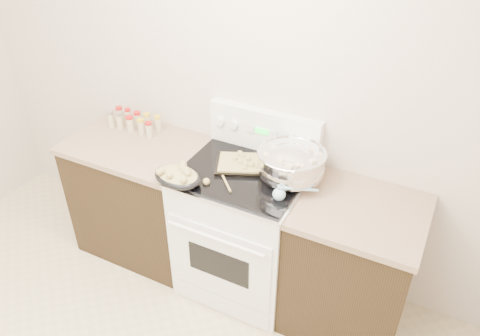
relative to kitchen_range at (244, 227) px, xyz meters
The scene contains 9 objects.
counter_left 0.83m from the kitchen_range, behind, with size 0.93×0.67×0.92m.
counter_right 0.73m from the kitchen_range, ahead, with size 0.73×0.67×0.92m.
kitchen_range is the anchor object (origin of this frame).
mixing_bowl 0.62m from the kitchen_range, 13.27° to the left, with size 0.50×0.50×0.24m.
roasting_pan 0.65m from the kitchen_range, 136.02° to the right, with size 0.33×0.24×0.11m.
baking_sheet 0.48m from the kitchen_range, 107.40° to the left, with size 0.44×0.38×0.06m.
wooden_spoon 0.51m from the kitchen_range, 121.05° to the right, with size 0.20×0.20×0.04m.
blue_ladle 0.59m from the kitchen_range, 25.22° to the right, with size 0.22×0.18×0.09m.
spice_jars 1.09m from the kitchen_range, behind, with size 0.38×0.15×0.12m.
Camera 1 is at (1.41, -0.69, 2.56)m, focal length 35.00 mm.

